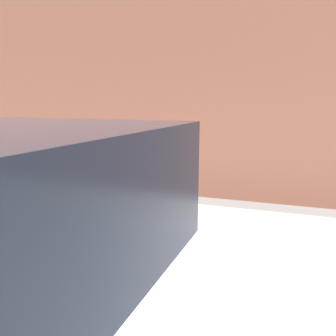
% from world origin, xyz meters
% --- Properties ---
extents(sidewalk, '(24.00, 2.80, 0.11)m').
position_xyz_m(sidewalk, '(0.00, 2.20, 0.06)').
color(sidewalk, '#ADAAA3').
rests_on(sidewalk, ground_plane).
extents(building_facade, '(24.00, 0.30, 4.89)m').
position_xyz_m(building_facade, '(0.00, 4.57, 2.44)').
color(building_facade, '#935642').
rests_on(building_facade, ground_plane).
extents(parking_meter, '(0.23, 0.13, 1.42)m').
position_xyz_m(parking_meter, '(0.57, 1.25, 1.08)').
color(parking_meter, '#2D2D30').
rests_on(parking_meter, sidewalk).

